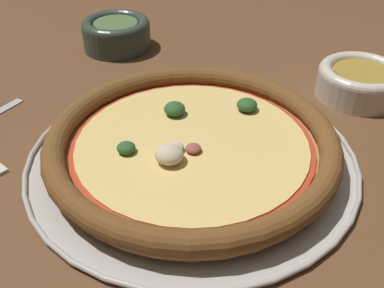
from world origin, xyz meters
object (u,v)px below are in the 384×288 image
Objects in this scene: pizza at (192,143)px; bowl_near at (360,80)px; bowl_far at (116,33)px; pizza_tray at (192,156)px.

pizza is 0.28m from bowl_near.
pizza is at bearing -113.39° from bowl_near.
bowl_far is (-0.39, -0.07, 0.00)m from bowl_near.
pizza_tray is at bearing -113.37° from bowl_near.
bowl_far is at bearing 146.66° from pizza_tray.
pizza_tray is at bearing -16.23° from pizza.
pizza_tray is 0.28m from bowl_near.
pizza is (-0.00, 0.00, 0.02)m from pizza_tray.
pizza reaches higher than pizza_tray.
bowl_far is (-0.28, 0.19, 0.00)m from pizza.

